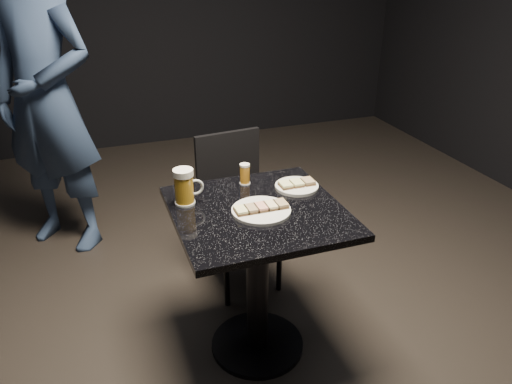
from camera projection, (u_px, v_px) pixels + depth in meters
floor at (257, 346)px, 2.41m from camera, size 6.00×6.00×0.00m
plate_large at (261, 211)px, 2.05m from camera, size 0.25×0.25×0.01m
plate_small at (297, 186)px, 2.26m from camera, size 0.20×0.20×0.01m
patron at (46, 100)px, 2.89m from camera, size 0.82×0.78×1.88m
table at (258, 258)px, 2.19m from camera, size 0.70×0.70×0.75m
beer_mug at (185, 187)px, 2.09m from camera, size 0.13×0.09×0.16m
beer_tumbler at (245, 174)px, 2.28m from camera, size 0.05×0.05×0.10m
chair at (236, 200)px, 2.71m from camera, size 0.40×0.40×0.85m
canapes_on_plate_large at (261, 207)px, 2.05m from camera, size 0.22×0.07×0.02m
canapes_on_plate_small at (297, 183)px, 2.26m from camera, size 0.16×0.07×0.02m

